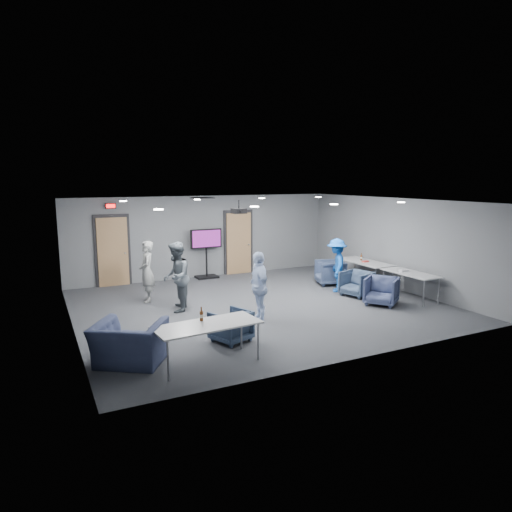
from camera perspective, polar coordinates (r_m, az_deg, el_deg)
name	(u,v)px	position (r m, az deg, el deg)	size (l,w,h in m)	color
floor	(259,305)	(11.95, 0.32, -6.16)	(9.00, 9.00, 0.00)	#34373B
ceiling	(259,201)	(11.51, 0.34, 6.88)	(9.00, 9.00, 0.00)	silver
wall_back	(205,237)	(15.30, -6.39, 2.43)	(9.00, 0.02, 2.70)	slate
wall_front	(359,287)	(8.34, 12.74, -3.80)	(9.00, 0.02, 2.70)	slate
wall_left	(70,269)	(10.48, -22.27, -1.56)	(0.02, 8.00, 2.70)	slate
wall_right	(393,243)	(14.23, 16.78, 1.54)	(0.02, 8.00, 2.70)	slate
door_left	(113,251)	(14.56, -17.47, 0.56)	(1.06, 0.17, 2.24)	black
door_right	(239,243)	(15.74, -2.20, 1.65)	(1.06, 0.17, 2.24)	black
exit_sign	(110,206)	(14.40, -17.73, 5.99)	(0.32, 0.08, 0.16)	black
hvac_diffuser	(202,198)	(13.90, -6.74, 7.23)	(0.60, 0.60, 0.03)	black
downlights	(259,202)	(11.51, 0.34, 6.81)	(6.18, 3.78, 0.02)	white
person_a	(147,272)	(12.46, -13.48, -1.91)	(0.60, 0.39, 1.64)	#959795
person_b	(176,277)	(11.41, -9.95, -2.58)	(0.84, 0.66, 1.74)	#4E565D
person_c	(259,287)	(10.44, 0.33, -3.87)	(0.96, 0.40, 1.63)	#C6DAFF
person_d	(337,265)	(13.43, 10.04, -1.14)	(1.00, 0.58, 1.55)	#1B54B0
chair_right_a	(330,272)	(14.36, 9.25, -2.04)	(0.81, 0.83, 0.76)	#3B4A67
chair_right_b	(357,284)	(13.11, 12.46, -3.39)	(0.75, 0.77, 0.70)	#36455D
chair_right_c	(381,291)	(12.35, 15.40, -4.24)	(0.78, 0.80, 0.73)	#3B4466
chair_front_a	(231,326)	(9.32, -3.18, -8.71)	(0.69, 0.71, 0.64)	#35455D
chair_front_b	(129,343)	(8.51, -15.54, -10.48)	(1.17, 1.02, 0.76)	#384060
table_right_a	(365,263)	(14.48, 13.44, -0.83)	(0.81, 1.94, 0.73)	silver
table_right_b	(410,274)	(13.11, 18.73, -2.20)	(0.69, 1.67, 0.73)	silver
table_front_left	(207,326)	(8.16, -6.09, -8.75)	(1.94, 0.94, 0.73)	silver
bottle_front	(201,316)	(8.32, -6.84, -7.41)	(0.07, 0.07, 0.26)	#602F10
bottle_right	(361,258)	(14.64, 13.02, -0.20)	(0.06, 0.06, 0.23)	#602F10
snack_box	(365,261)	(14.37, 13.52, -0.66)	(0.19, 0.13, 0.04)	#DC3F37
wrapper	(404,270)	(13.22, 18.02, -1.73)	(0.23, 0.16, 0.05)	silver
tv_stand	(206,250)	(15.11, -6.22, 0.71)	(1.06, 0.51, 1.63)	black
projector	(239,211)	(12.29, -2.15, 5.67)	(0.36, 0.35, 0.36)	black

